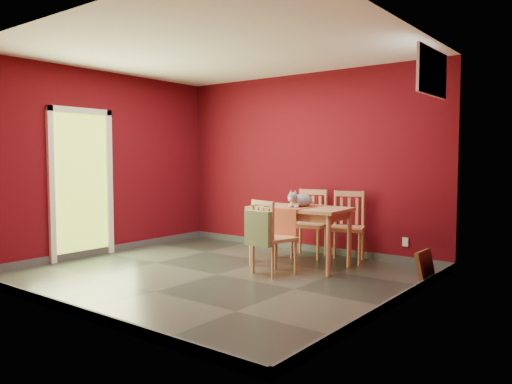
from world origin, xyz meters
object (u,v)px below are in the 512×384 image
Objects in this scene: chair_far_right at (347,226)px; dining_table at (300,214)px; chair_near at (272,236)px; picture_frame at (425,268)px; cat at (301,198)px; tote_bag at (259,228)px; chair_far_left at (310,222)px.

dining_table is at bearing -117.56° from chair_far_right.
picture_frame is at bearing 21.27° from chair_near.
chair_near is 1.93× the size of cat.
dining_table is 1.41× the size of chair_near.
chair_near is 1.89× the size of tote_bag.
cat is at bearing 85.01° from tote_bag.
chair_far_left is 2.04× the size of cat.
chair_far_right is 1.05× the size of chair_near.
chair_far_left reaches higher than chair_near.
dining_table is 3.33× the size of picture_frame.
chair_far_left is 1.28m from chair_near.
dining_table is 0.83m from tote_bag.
chair_near is at bearing -76.77° from cat.
chair_near is at bearing 81.65° from tote_bag.
tote_bag is (-0.03, -0.22, 0.12)m from chair_near.
tote_bag reaches higher than dining_table.
chair_near reaches higher than tote_bag.
dining_table is 2.72× the size of cat.
chair_near is (-0.02, -0.61, -0.22)m from dining_table.
cat is 1.77m from picture_frame.
chair_far_right is 0.85m from cat.
chair_far_left is at bearing 129.06° from cat.
cat reaches higher than chair_far_left.
dining_table is at bearing -178.56° from picture_frame.
tote_bag reaches higher than picture_frame.
chair_near is 0.75m from cat.
chair_far_right is at bearing 154.16° from picture_frame.
chair_near is 0.25m from tote_bag.
dining_table is at bearing 88.04° from chair_near.
tote_bag is at bearing -98.35° from chair_near.
chair_far_left is at bearing 110.47° from dining_table.
dining_table is 0.22m from cat.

